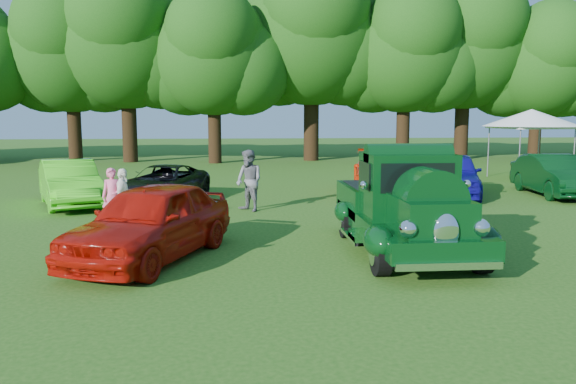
{
  "coord_description": "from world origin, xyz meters",
  "views": [
    {
      "loc": [
        -1.63,
        -10.75,
        2.77
      ],
      "look_at": [
        -0.53,
        1.55,
        1.1
      ],
      "focal_mm": 35.0,
      "sensor_mm": 36.0,
      "label": 1
    }
  ],
  "objects": [
    {
      "name": "canopy_tent",
      "position": [
        11.2,
        12.98,
        2.67
      ],
      "size": [
        4.4,
        4.4,
        3.08
      ],
      "rotation": [
        0.0,
        0.0,
        0.08
      ],
      "color": "white",
      "rests_on": "ground"
    },
    {
      "name": "ground",
      "position": [
        0.0,
        0.0,
        0.0
      ],
      "size": [
        120.0,
        120.0,
        0.0
      ],
      "primitive_type": "plane",
      "color": "#205112",
      "rests_on": "ground"
    },
    {
      "name": "back_car_orange",
      "position": [
        3.55,
        8.78,
        0.77
      ],
      "size": [
        3.16,
        5.62,
        1.54
      ],
      "primitive_type": "imported",
      "rotation": [
        0.0,
        0.0,
        -0.2
      ],
      "color": "red",
      "rests_on": "ground"
    },
    {
      "name": "spectator_grey",
      "position": [
        -1.32,
        5.56,
        0.9
      ],
      "size": [
        1.08,
        1.11,
        1.81
      ],
      "primitive_type": "imported",
      "rotation": [
        0.0,
        0.0,
        -0.91
      ],
      "color": "slate",
      "rests_on": "ground"
    },
    {
      "name": "spectator_pink",
      "position": [
        -4.84,
        3.78,
        0.74
      ],
      "size": [
        0.6,
        0.46,
        1.47
      ],
      "primitive_type": "imported",
      "rotation": [
        0.0,
        0.0,
        0.23
      ],
      "color": "pink",
      "rests_on": "ground"
    },
    {
      "name": "spectator_white",
      "position": [
        -4.55,
        3.62,
        0.73
      ],
      "size": [
        0.38,
        0.87,
        1.47
      ],
      "primitive_type": "imported",
      "rotation": [
        0.0,
        0.0,
        1.55
      ],
      "color": "white",
      "rests_on": "ground"
    },
    {
      "name": "back_car_green",
      "position": [
        9.39,
        7.85,
        0.72
      ],
      "size": [
        1.98,
        4.51,
        1.44
      ],
      "primitive_type": "imported",
      "rotation": [
        0.0,
        0.0,
        -0.11
      ],
      "color": "black",
      "rests_on": "ground"
    },
    {
      "name": "hero_pickup",
      "position": [
        1.74,
        0.37,
        0.88
      ],
      "size": [
        2.43,
        5.22,
        2.04
      ],
      "color": "black",
      "rests_on": "ground"
    },
    {
      "name": "back_car_blue",
      "position": [
        5.84,
        8.12,
        0.76
      ],
      "size": [
        3.23,
        4.81,
        1.52
      ],
      "primitive_type": "imported",
      "rotation": [
        0.0,
        0.0,
        -0.35
      ],
      "color": "#100B83",
      "rests_on": "ground"
    },
    {
      "name": "back_car_black",
      "position": [
        -4.08,
        7.75,
        0.59
      ],
      "size": [
        3.07,
        4.63,
        1.18
      ],
      "primitive_type": "imported",
      "rotation": [
        0.0,
        0.0,
        -0.28
      ],
      "color": "black",
      "rests_on": "ground"
    },
    {
      "name": "red_convertible",
      "position": [
        -3.33,
        0.15,
        0.75
      ],
      "size": [
        3.3,
        4.74,
        1.5
      ],
      "primitive_type": "imported",
      "rotation": [
        0.0,
        0.0,
        -0.39
      ],
      "color": "#A00F06",
      "rests_on": "ground"
    },
    {
      "name": "back_car_lime",
      "position": [
        -6.87,
        7.1,
        0.71
      ],
      "size": [
        3.04,
        4.55,
        1.42
      ],
      "primitive_type": "imported",
      "rotation": [
        0.0,
        0.0,
        0.39
      ],
      "color": "#3EC71A",
      "rests_on": "ground"
    },
    {
      "name": "tree_line",
      "position": [
        -1.29,
        23.7,
        7.1
      ],
      "size": [
        65.95,
        10.59,
        12.1
      ],
      "color": "#301F10",
      "rests_on": "ground"
    }
  ]
}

